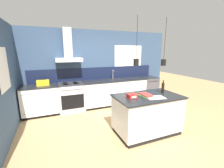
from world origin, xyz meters
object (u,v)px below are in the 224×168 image
object	(u,v)px
book_stack	(145,95)
red_supply_box	(132,96)
dishwasher	(148,88)
yellow_toolbox	(43,83)
bottle_on_island	(163,88)
oven_range	(71,97)

from	to	relation	value
book_stack	red_supply_box	distance (m)	0.34
dishwasher	book_stack	bearing A→B (deg)	-127.62
book_stack	yellow_toolbox	bearing A→B (deg)	136.58
bottle_on_island	yellow_toolbox	world-z (taller)	bottle_on_island
oven_range	book_stack	world-z (taller)	book_stack
book_stack	yellow_toolbox	size ratio (longest dim) A/B	0.94
dishwasher	yellow_toolbox	bearing A→B (deg)	180.00
book_stack	red_supply_box	xyz separation A→B (m)	(-0.34, 0.01, 0.02)
dishwasher	book_stack	xyz separation A→B (m)	(-1.58, -2.05, 0.48)
dishwasher	yellow_toolbox	world-z (taller)	yellow_toolbox
oven_range	book_stack	size ratio (longest dim) A/B	2.85
red_supply_box	yellow_toolbox	distance (m)	2.74
oven_range	yellow_toolbox	bearing A→B (deg)	179.68
oven_range	yellow_toolbox	xyz separation A→B (m)	(-0.79, 0.00, 0.54)
bottle_on_island	red_supply_box	size ratio (longest dim) A/B	1.53
dishwasher	bottle_on_island	xyz separation A→B (m)	(-1.01, -1.97, 0.58)
book_stack	dishwasher	bearing A→B (deg)	52.38
dishwasher	oven_range	bearing A→B (deg)	-179.92
book_stack	red_supply_box	size ratio (longest dim) A/B	1.59
oven_range	bottle_on_island	size ratio (longest dim) A/B	2.97
dishwasher	bottle_on_island	world-z (taller)	bottle_on_island
red_supply_box	yellow_toolbox	size ratio (longest dim) A/B	0.59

